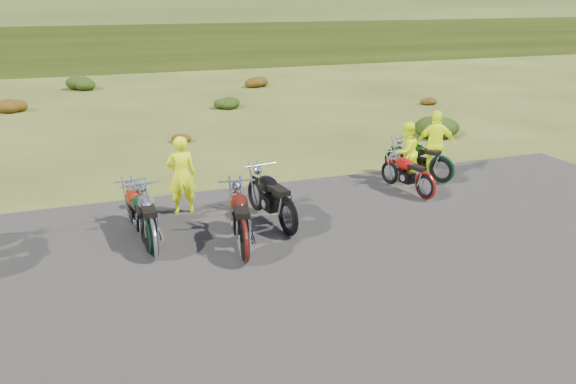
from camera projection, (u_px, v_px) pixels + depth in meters
name	position (u px, v px, depth m)	size (l,w,h in m)	color
ground	(279.00, 254.00, 10.76)	(300.00, 300.00, 0.00)	#3E4818
gravel_pad	(320.00, 305.00, 8.99)	(20.00, 12.00, 0.04)	black
hill_slope	(115.00, 45.00, 55.14)	(300.00, 46.00, 3.00)	#303F15
hill_plateau	(96.00, 20.00, 108.40)	(300.00, 90.00, 9.17)	#303F15
shrub_2	(10.00, 104.00, 23.40)	(1.30, 1.30, 0.77)	#5C270B
shrub_3	(82.00, 81.00, 29.00)	(1.56, 1.56, 0.92)	#1C320C
shrub_4	(179.00, 136.00, 18.73)	(0.77, 0.77, 0.45)	#5C270B
shrub_5	(226.00, 101.00, 24.33)	(1.03, 1.03, 0.61)	#1C320C
shrub_6	(255.00, 80.00, 29.93)	(1.30, 1.30, 0.77)	#5C270B
shrub_7	(439.00, 123.00, 19.55)	(1.56, 1.56, 0.92)	#1C320C
shrub_8	(425.00, 99.00, 25.25)	(0.77, 0.77, 0.45)	#5C270B
motorcycle_1	(146.00, 246.00, 11.08)	(2.00, 0.67, 1.05)	maroon
motorcycle_2	(149.00, 254.00, 10.74)	(2.03, 0.68, 1.06)	black
motorcycle_3	(155.00, 259.00, 10.56)	(2.17, 0.72, 1.13)	#A7A7AC
motorcycle_4	(245.00, 263.00, 10.39)	(2.30, 0.77, 1.20)	#45100B
motorcycle_5	(288.00, 236.00, 11.54)	(2.30, 0.77, 1.20)	black
motorcycle_6	(424.00, 200.00, 13.56)	(1.92, 0.64, 1.01)	#9E0D0B
motorcycle_7	(440.00, 184.00, 14.74)	(2.08, 0.69, 1.09)	black
person_middle	(181.00, 176.00, 12.44)	(0.65, 0.42, 1.77)	#EAFF0D
person_right_a	(406.00, 153.00, 14.64)	(0.77, 0.60, 1.58)	#EAFF0D
person_right_b	(435.00, 146.00, 14.85)	(1.07, 0.45, 1.83)	#EAFF0D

